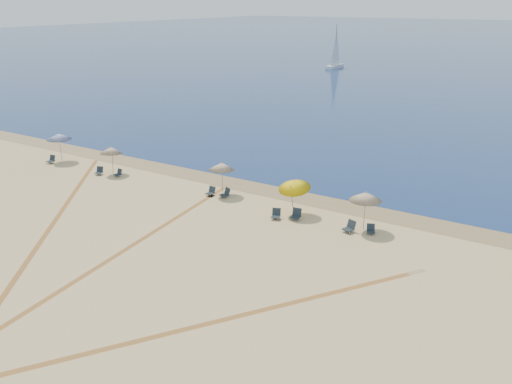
# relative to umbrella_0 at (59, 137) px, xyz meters

# --- Properties ---
(wet_sand) EXTENTS (500.00, 500.00, 0.00)m
(wet_sand) POSITION_rel_umbrella_0_xyz_m (21.40, 3.31, -2.29)
(wet_sand) COLOR olive
(wet_sand) RESTS_ON ground
(umbrella_0) EXTENTS (2.20, 2.20, 2.64)m
(umbrella_0) POSITION_rel_umbrella_0_xyz_m (0.00, 0.00, 0.00)
(umbrella_0) COLOR gray
(umbrella_0) RESTS_ON ground
(umbrella_1) EXTENTS (1.86, 1.90, 2.39)m
(umbrella_1) POSITION_rel_umbrella_0_xyz_m (6.73, -0.16, -0.25)
(umbrella_1) COLOR gray
(umbrella_1) RESTS_ON ground
(umbrella_2) EXTENTS (1.92, 1.94, 2.56)m
(umbrella_2) POSITION_rel_umbrella_0_xyz_m (17.58, 0.60, -0.08)
(umbrella_2) COLOR gray
(umbrella_2) RESTS_ON ground
(umbrella_3) EXTENTS (2.22, 2.29, 2.68)m
(umbrella_3) POSITION_rel_umbrella_0_xyz_m (24.03, -0.02, -0.16)
(umbrella_3) COLOR gray
(umbrella_3) RESTS_ON ground
(umbrella_4) EXTENTS (2.07, 2.07, 2.61)m
(umbrella_4) POSITION_rel_umbrella_0_xyz_m (29.11, 0.02, -0.03)
(umbrella_4) COLOR gray
(umbrella_4) RESTS_ON ground
(chair_0) EXTENTS (0.65, 0.74, 0.71)m
(chair_0) POSITION_rel_umbrella_0_xyz_m (-0.27, -0.93, -1.98)
(chair_0) COLOR black
(chair_0) RESTS_ON ground
(chair_1) EXTENTS (0.75, 0.81, 0.67)m
(chair_1) POSITION_rel_umbrella_0_xyz_m (5.97, -0.97, -2.00)
(chair_1) COLOR black
(chair_1) RESTS_ON ground
(chair_2) EXTENTS (0.59, 0.67, 0.62)m
(chair_2) POSITION_rel_umbrella_0_xyz_m (7.71, -0.48, -2.02)
(chair_2) COLOR black
(chair_2) RESTS_ON ground
(chair_3) EXTENTS (0.56, 0.65, 0.66)m
(chair_3) POSITION_rel_umbrella_0_xyz_m (17.00, -0.06, -2.00)
(chair_3) COLOR black
(chair_3) RESTS_ON ground
(chair_4) EXTENTS (0.80, 0.85, 0.70)m
(chair_4) POSITION_rel_umbrella_0_xyz_m (18.19, 0.18, -1.99)
(chair_4) COLOR black
(chair_4) RESTS_ON ground
(chair_5) EXTENTS (0.77, 0.83, 0.69)m
(chair_5) POSITION_rel_umbrella_0_xyz_m (23.44, -1.40, -1.99)
(chair_5) COLOR black
(chair_5) RESTS_ON ground
(chair_6) EXTENTS (0.71, 0.80, 0.74)m
(chair_6) POSITION_rel_umbrella_0_xyz_m (24.63, -0.77, -1.97)
(chair_6) COLOR black
(chair_6) RESTS_ON ground
(chair_7) EXTENTS (0.81, 0.87, 0.74)m
(chair_7) POSITION_rel_umbrella_0_xyz_m (28.49, -0.79, -1.97)
(chair_7) COLOR black
(chair_7) RESTS_ON ground
(chair_8) EXTENTS (0.70, 0.74, 0.61)m
(chair_8) POSITION_rel_umbrella_0_xyz_m (29.73, -0.33, -2.03)
(chair_8) COLOR black
(chair_8) RESTS_ON ground
(sailboat_1) EXTENTS (1.62, 6.10, 9.06)m
(sailboat_1) POSITION_rel_umbrella_0_xyz_m (-7.37, 77.74, 0.44)
(sailboat_1) COLOR white
(sailboat_1) RESTS_ON ocean
(tire_tracks) EXTENTS (54.89, 46.40, 0.00)m
(tire_tracks) POSITION_rel_umbrella_0_xyz_m (18.24, -11.61, -2.29)
(tire_tracks) COLOR tan
(tire_tracks) RESTS_ON ground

